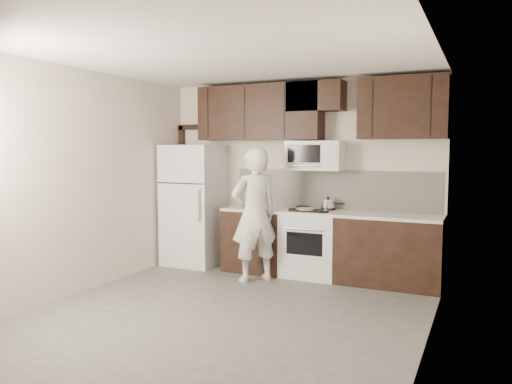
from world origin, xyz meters
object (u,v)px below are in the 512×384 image
Objects in this scene: stove at (312,243)px; person at (254,215)px; microwave at (315,156)px; refrigerator at (194,205)px.

stove is 0.53× the size of person.
microwave reaches higher than stove.
person is (1.24, -0.50, -0.02)m from refrigerator.
microwave reaches higher than person.
stove is 1.90m from refrigerator.
microwave is 0.43× the size of person.
refrigerator reaches higher than stove.
stove is at bearing -89.90° from microwave.
refrigerator is 1.34m from person.
microwave is 1.19m from person.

